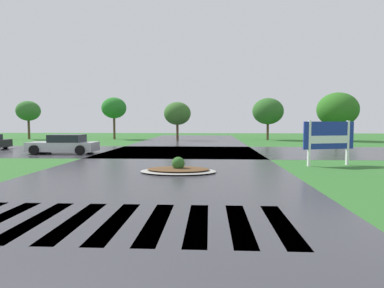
{
  "coord_description": "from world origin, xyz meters",
  "views": [
    {
      "loc": [
        2.05,
        -2.97,
        2.2
      ],
      "look_at": [
        1.28,
        11.55,
        1.21
      ],
      "focal_mm": 30.93,
      "sensor_mm": 36.0,
      "label": 1
    }
  ],
  "objects": [
    {
      "name": "asphalt_roadway",
      "position": [
        0.0,
        10.0,
        0.0
      ],
      "size": [
        11.03,
        80.0,
        0.01
      ],
      "primitive_type": "cube",
      "color": "#35353A",
      "rests_on": "ground"
    },
    {
      "name": "asphalt_cross_road",
      "position": [
        0.0,
        21.12,
        0.0
      ],
      "size": [
        90.0,
        9.93,
        0.01
      ],
      "primitive_type": "cube",
      "color": "#35353A",
      "rests_on": "ground"
    },
    {
      "name": "crosswalk_stripes",
      "position": [
        0.0,
        4.07,
        0.0
      ],
      "size": [
        7.65,
        3.05,
        0.01
      ],
      "color": "white",
      "rests_on": "ground"
    },
    {
      "name": "estate_billboard",
      "position": [
        7.99,
        13.81,
        1.42
      ],
      "size": [
        2.71,
        0.86,
        2.25
      ],
      "rotation": [
        0.0,
        0.0,
        3.43
      ],
      "color": "white",
      "rests_on": "ground"
    },
    {
      "name": "median_island",
      "position": [
        0.71,
        11.15,
        0.13
      ],
      "size": [
        3.28,
        2.07,
        0.68
      ],
      "color": "#9E9B93",
      "rests_on": "ground"
    },
    {
      "name": "car_dark_suv",
      "position": [
        -7.95,
        19.2,
        0.61
      ],
      "size": [
        4.58,
        2.16,
        1.31
      ],
      "rotation": [
        0.0,
        0.0,
        3.16
      ],
      "color": "#B7B7BF",
      "rests_on": "ground"
    },
    {
      "name": "drainage_pipe_stack",
      "position": [
        -10.05,
        20.13,
        0.39
      ],
      "size": [
        1.37,
        1.03,
        0.78
      ],
      "color": "#9E9B93",
      "rests_on": "ground"
    },
    {
      "name": "background_treeline",
      "position": [
        5.23,
        36.37,
        3.51
      ],
      "size": [
        40.88,
        5.97,
        5.5
      ],
      "color": "#4C3823",
      "rests_on": "ground"
    }
  ]
}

